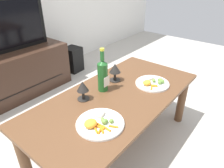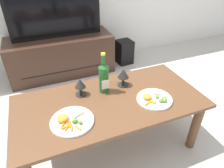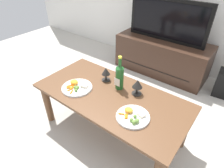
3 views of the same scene
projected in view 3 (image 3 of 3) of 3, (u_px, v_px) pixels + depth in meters
name	position (u px, v px, depth m)	size (l,w,h in m)	color
ground_plane	(111.00, 131.00, 1.94)	(6.40, 6.40, 0.00)	#B7B2A8
dining_table	(111.00, 101.00, 1.71)	(1.37, 0.66, 0.47)	brown
tv_stand	(161.00, 56.00, 2.75)	(1.29, 0.50, 0.50)	#382319
tv_screen	(167.00, 20.00, 2.45)	(1.07, 0.05, 0.54)	black
wine_bottle	(119.00, 76.00, 1.68)	(0.07, 0.08, 0.32)	#1E5923
goblet_left	(106.00, 72.00, 1.80)	(0.08, 0.08, 0.14)	black
goblet_right	(137.00, 85.00, 1.62)	(0.09, 0.09, 0.15)	black
dinner_plate_left	(77.00, 87.00, 1.74)	(0.28, 0.28, 0.05)	white
dinner_plate_right	(133.00, 116.00, 1.43)	(0.26, 0.26, 0.05)	white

